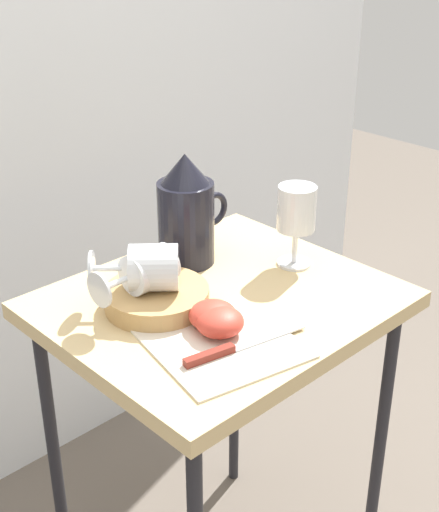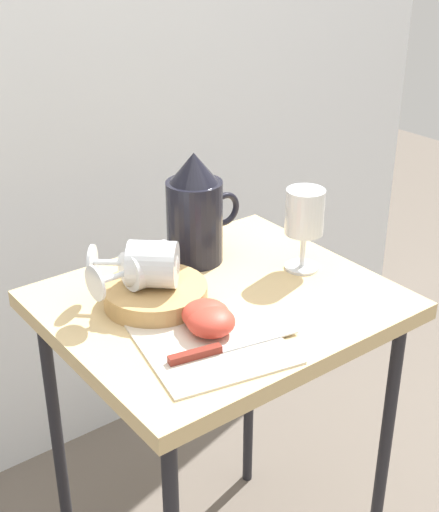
# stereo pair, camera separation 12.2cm
# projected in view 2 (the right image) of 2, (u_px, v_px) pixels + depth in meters

# --- Properties ---
(curtain_drape) EXTENTS (2.40, 0.03, 2.16)m
(curtain_drape) POSITION_uv_depth(u_px,v_px,m) (43.00, 31.00, 1.53)
(curtain_drape) COLOR white
(curtain_drape) RESTS_ON ground_plane
(table) EXTENTS (0.57, 0.49, 0.71)m
(table) POSITION_uv_depth(u_px,v_px,m) (220.00, 332.00, 1.28)
(table) COLOR tan
(table) RESTS_ON ground_plane
(linen_napkin) EXTENTS (0.25, 0.26, 0.00)m
(linen_napkin) POSITION_uv_depth(u_px,v_px,m) (211.00, 343.00, 1.12)
(linen_napkin) COLOR beige
(linen_napkin) RESTS_ON table
(basket_tray) EXTENTS (0.18, 0.18, 0.03)m
(basket_tray) POSITION_uv_depth(u_px,v_px,m) (156.00, 294.00, 1.23)
(basket_tray) COLOR tan
(basket_tray) RESTS_ON table
(pitcher) EXTENTS (0.16, 0.11, 0.21)m
(pitcher) POSITION_uv_depth(u_px,v_px,m) (195.00, 218.00, 1.34)
(pitcher) COLOR black
(pitcher) RESTS_ON table
(wine_glass_upright) EXTENTS (0.07, 0.07, 0.16)m
(wine_glass_upright) POSITION_uv_depth(u_px,v_px,m) (305.00, 217.00, 1.30)
(wine_glass_upright) COLOR silver
(wine_glass_upright) RESTS_ON table
(wine_glass_tipped_near) EXTENTS (0.16, 0.15, 0.08)m
(wine_glass_tipped_near) POSITION_uv_depth(u_px,v_px,m) (150.00, 264.00, 1.20)
(wine_glass_tipped_near) COLOR silver
(wine_glass_tipped_near) RESTS_ON basket_tray
(wine_glass_tipped_far) EXTENTS (0.15, 0.07, 0.07)m
(wine_glass_tipped_far) POSITION_uv_depth(u_px,v_px,m) (146.00, 266.00, 1.21)
(wine_glass_tipped_far) COLOR silver
(wine_glass_tipped_far) RESTS_ON basket_tray
(apple_half_left) EXTENTS (0.08, 0.08, 0.04)m
(apple_half_left) POSITION_uv_depth(u_px,v_px,m) (211.00, 322.00, 1.13)
(apple_half_left) COLOR #CC3D2D
(apple_half_left) RESTS_ON linen_napkin
(apple_half_right) EXTENTS (0.08, 0.08, 0.04)m
(apple_half_right) POSITION_uv_depth(u_px,v_px,m) (206.00, 315.00, 1.15)
(apple_half_right) COLOR #CC3D2D
(apple_half_right) RESTS_ON linen_napkin
(knife) EXTENTS (0.22, 0.06, 0.01)m
(knife) POSITION_uv_depth(u_px,v_px,m) (215.00, 350.00, 1.09)
(knife) COLOR silver
(knife) RESTS_ON linen_napkin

